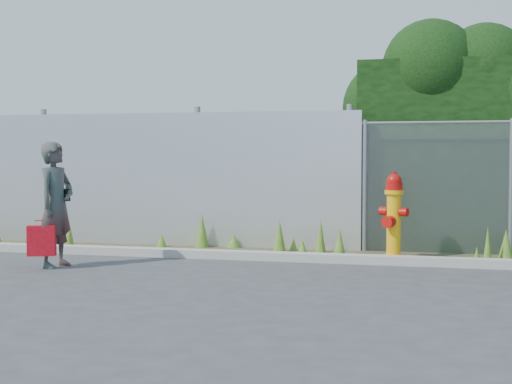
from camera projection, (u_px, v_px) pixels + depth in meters
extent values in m
plane|color=#3A3A3D|center=(253.00, 283.00, 8.40)|extent=(80.00, 80.00, 0.00)
cube|color=#9F9A8F|center=(283.00, 257.00, 10.15)|extent=(16.00, 0.22, 0.12)
cube|color=#413C25|center=(291.00, 255.00, 10.73)|extent=(16.00, 1.20, 0.01)
cone|color=#467122|center=(162.00, 241.00, 11.53)|extent=(0.17, 0.17, 0.21)
cone|color=#467122|center=(302.00, 250.00, 10.26)|extent=(0.19, 0.19, 0.29)
cone|color=#467122|center=(69.00, 235.00, 11.53)|extent=(0.17, 0.17, 0.44)
cone|color=#467122|center=(321.00, 237.00, 10.87)|extent=(0.16, 0.16, 0.52)
cone|color=#467122|center=(202.00, 232.00, 11.49)|extent=(0.23, 0.23, 0.54)
cone|color=#467122|center=(477.00, 254.00, 10.07)|extent=(0.09, 0.09, 0.20)
cone|color=#467122|center=(234.00, 242.00, 11.44)|extent=(0.23, 0.23, 0.23)
cone|color=#467122|center=(280.00, 237.00, 10.92)|extent=(0.21, 0.21, 0.50)
cone|color=#467122|center=(488.00, 245.00, 9.99)|extent=(0.12, 0.12, 0.50)
cone|color=#467122|center=(293.00, 245.00, 11.07)|extent=(0.13, 0.13, 0.21)
cone|color=#467122|center=(339.00, 245.00, 10.19)|extent=(0.21, 0.21, 0.45)
cone|color=#467122|center=(506.00, 245.00, 10.16)|extent=(0.22, 0.22, 0.43)
cone|color=#467122|center=(13.00, 232.00, 12.50)|extent=(0.09, 0.09, 0.30)
cube|color=silver|center=(108.00, 179.00, 12.01)|extent=(8.50, 0.08, 2.20)
cylinder|color=gray|center=(45.00, 175.00, 12.41)|extent=(0.10, 0.10, 2.30)
cylinder|color=gray|center=(198.00, 177.00, 11.77)|extent=(0.10, 0.10, 2.30)
cylinder|color=gray|center=(349.00, 178.00, 11.19)|extent=(0.10, 0.10, 2.30)
cylinder|color=gray|center=(365.00, 186.00, 11.02)|extent=(0.07, 0.07, 2.05)
cylinder|color=gray|center=(511.00, 188.00, 10.52)|extent=(0.07, 0.07, 2.05)
sphere|color=black|center=(389.00, 107.00, 11.92)|extent=(1.54, 1.54, 1.54)
sphere|color=black|center=(431.00, 68.00, 11.48)|extent=(1.56, 1.56, 1.56)
sphere|color=black|center=(484.00, 68.00, 11.38)|extent=(1.44, 1.44, 1.44)
cylinder|color=#F5AF0C|center=(393.00, 257.00, 10.24)|extent=(0.31, 0.31, 0.07)
cylinder|color=#F5AF0C|center=(394.00, 227.00, 10.22)|extent=(0.20, 0.20, 0.95)
cylinder|color=#F5AF0C|center=(394.00, 192.00, 10.19)|extent=(0.27, 0.27, 0.06)
cylinder|color=#B20F0A|center=(394.00, 187.00, 10.19)|extent=(0.24, 0.24, 0.11)
sphere|color=#B20F0A|center=(394.00, 181.00, 10.19)|extent=(0.21, 0.21, 0.21)
cylinder|color=#B20F0A|center=(394.00, 173.00, 10.18)|extent=(0.06, 0.06, 0.06)
cylinder|color=#B20F0A|center=(383.00, 211.00, 10.25)|extent=(0.11, 0.12, 0.12)
cylinder|color=#B20F0A|center=(405.00, 212.00, 10.17)|extent=(0.11, 0.12, 0.12)
cylinder|color=#B20F0A|center=(393.00, 222.00, 10.06)|extent=(0.17, 0.13, 0.17)
imported|color=#0F655B|center=(56.00, 205.00, 9.56)|extent=(0.49, 0.66, 1.68)
cube|color=#A20909|center=(42.00, 241.00, 9.38)|extent=(0.36, 0.13, 0.40)
cylinder|color=#A20909|center=(41.00, 221.00, 9.36)|extent=(0.17, 0.02, 0.02)
cube|color=black|center=(62.00, 195.00, 9.67)|extent=(0.22, 0.09, 0.17)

